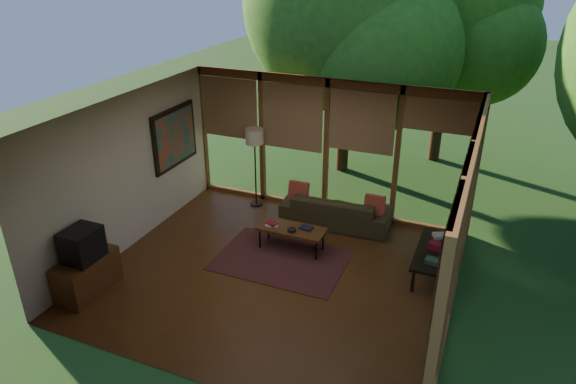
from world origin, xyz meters
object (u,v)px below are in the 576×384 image
at_px(sofa, 336,210).
at_px(floor_lamp, 255,141).
at_px(side_console, 436,253).
at_px(television, 82,245).
at_px(media_cabinet, 87,275).
at_px(coffee_table, 291,230).

height_order(sofa, floor_lamp, floor_lamp).
bearing_deg(floor_lamp, side_console, -17.34).
height_order(sofa, side_console, sofa).
distance_m(sofa, side_console, 2.25).
xyz_separation_m(television, floor_lamp, (1.06, 3.72, 0.56)).
bearing_deg(floor_lamp, sofa, -5.51).
xyz_separation_m(media_cabinet, side_console, (4.87, 2.53, 0.11)).
distance_m(television, floor_lamp, 3.91).
bearing_deg(television, floor_lamp, 74.02).
bearing_deg(sofa, television, 48.69).
distance_m(floor_lamp, side_console, 4.09).
bearing_deg(sofa, coffee_table, 66.97).
distance_m(television, coffee_table, 3.41).
bearing_deg(coffee_table, television, -135.50).
xyz_separation_m(media_cabinet, coffee_table, (2.43, 2.37, 0.09)).
relative_size(media_cabinet, television, 1.82).
distance_m(sofa, floor_lamp, 2.10).
xyz_separation_m(media_cabinet, floor_lamp, (1.08, 3.72, 1.11)).
bearing_deg(television, sofa, 51.22).
distance_m(media_cabinet, side_console, 5.49).
relative_size(television, coffee_table, 0.46).
relative_size(media_cabinet, floor_lamp, 0.61).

